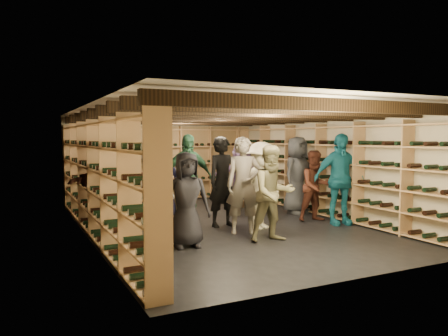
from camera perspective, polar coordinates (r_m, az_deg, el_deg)
The scene contains 23 objects.
ground at distance 9.28m, azimuth -0.26°, elevation -7.31°, with size 8.00×8.00×0.00m, color black.
walls at distance 9.12m, azimuth -0.26°, elevation 0.10°, with size 5.52×8.02×2.40m.
ceiling at distance 9.12m, azimuth -0.26°, elevation 7.64°, with size 5.50×8.00×0.01m, color #C0B4A4.
ceiling_joists at distance 9.11m, azimuth -0.26°, elevation 6.77°, with size 5.40×7.12×0.18m.
wine_rack_left at distance 8.34m, azimuth -16.36°, elevation -1.29°, with size 0.32×7.50×2.15m.
wine_rack_right at distance 10.51m, azimuth 12.46°, elevation -0.16°, with size 0.32×7.50×2.15m.
wine_rack_back at distance 12.68m, azimuth -7.82°, elevation 0.59°, with size 4.70×0.30×2.15m.
crate_stack_left at distance 10.89m, azimuth -7.67°, elevation -3.40°, with size 0.52×0.36×0.85m.
crate_stack_right at distance 10.13m, azimuth -7.34°, elevation -4.44°, with size 0.59×0.50×0.68m.
crate_loose at distance 11.47m, azimuth 1.70°, elevation -4.71°, with size 0.50×0.33×0.17m, color tan.
person_0 at distance 7.27m, azimuth -4.90°, elevation -4.14°, with size 0.78×0.50×1.59m, color black.
person_1 at distance 8.91m, azimuth -0.14°, elevation -1.80°, with size 0.67×0.44×1.84m, color black.
person_2 at distance 7.68m, azimuth 6.43°, elevation -3.32°, with size 0.82×0.64×1.69m, color brown.
person_3 at distance 8.71m, azimuth 4.91°, elevation -2.30°, with size 1.12×0.64×1.73m, color beige.
person_4 at distance 9.41m, azimuth 14.82°, elevation -1.41°, with size 1.12×0.47×1.91m, color #16657A.
person_5 at distance 8.53m, azimuth -13.88°, elevation -2.11°, with size 1.72×0.55×1.86m, color brown.
person_6 at distance 9.76m, azimuth -7.96°, elevation -1.96°, with size 0.79×0.52×1.63m, color #1F1F47.
person_7 at distance 8.28m, azimuth 2.57°, elevation -2.27°, with size 0.67×0.44×1.84m, color gray.
person_8 at distance 9.69m, azimuth 11.89°, elevation -2.30°, with size 0.75×0.58×1.54m, color #461F14.
person_9 at distance 9.28m, azimuth -9.54°, elevation -2.39°, with size 1.03×0.59×1.59m, color beige.
person_10 at distance 9.60m, azimuth -4.82°, elevation -1.22°, with size 1.11×0.46×1.90m, color #265538.
person_11 at distance 10.74m, azimuth 2.33°, elevation -1.20°, with size 1.57×0.50×1.69m, color #694D7C.
person_12 at distance 10.59m, azimuth 9.51°, elevation -0.93°, with size 0.90×0.59×1.84m, color #38393D.
Camera 1 is at (-3.97, -8.19, 1.82)m, focal length 35.00 mm.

